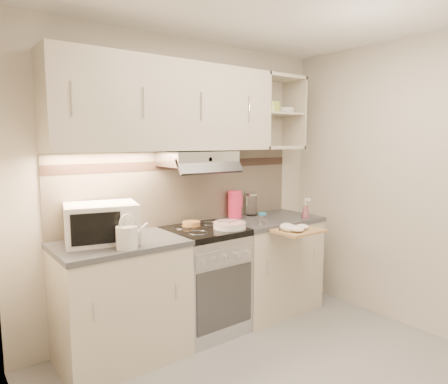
# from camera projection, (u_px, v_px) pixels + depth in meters

# --- Properties ---
(room_shell) EXTENTS (3.04, 2.84, 2.52)m
(room_shell) POSITION_uv_depth(u_px,v_px,m) (265.00, 141.00, 2.68)
(room_shell) COLOR beige
(room_shell) RESTS_ON ground
(base_cabinet_left) EXTENTS (0.90, 0.60, 0.86)m
(base_cabinet_left) POSITION_uv_depth(u_px,v_px,m) (121.00, 303.00, 2.96)
(base_cabinet_left) COLOR beige
(base_cabinet_left) RESTS_ON ground
(worktop_left) EXTENTS (0.92, 0.62, 0.04)m
(worktop_left) POSITION_uv_depth(u_px,v_px,m) (119.00, 244.00, 2.91)
(worktop_left) COLOR #47474C
(worktop_left) RESTS_ON base_cabinet_left
(base_cabinet_right) EXTENTS (0.90, 0.60, 0.86)m
(base_cabinet_right) POSITION_uv_depth(u_px,v_px,m) (268.00, 265.00, 3.86)
(base_cabinet_right) COLOR beige
(base_cabinet_right) RESTS_ON ground
(worktop_right) EXTENTS (0.92, 0.62, 0.04)m
(worktop_right) POSITION_uv_depth(u_px,v_px,m) (269.00, 220.00, 3.80)
(worktop_right) COLOR #47474C
(worktop_right) RESTS_ON base_cabinet_right
(electric_range) EXTENTS (0.60, 0.60, 0.90)m
(electric_range) POSITION_uv_depth(u_px,v_px,m) (204.00, 279.00, 3.41)
(electric_range) COLOR #B7B7BC
(electric_range) RESTS_ON ground
(microwave) EXTENTS (0.57, 0.47, 0.28)m
(microwave) POSITION_uv_depth(u_px,v_px,m) (102.00, 223.00, 2.87)
(microwave) COLOR silver
(microwave) RESTS_ON worktop_left
(watering_can) EXTENTS (0.27, 0.16, 0.24)m
(watering_can) POSITION_uv_depth(u_px,v_px,m) (128.00, 236.00, 2.71)
(watering_can) COLOR silver
(watering_can) RESTS_ON worktop_left
(plate_stack) EXTENTS (0.27, 0.27, 0.06)m
(plate_stack) POSITION_uv_depth(u_px,v_px,m) (230.00, 225.00, 3.35)
(plate_stack) COLOR white
(plate_stack) RESTS_ON electric_range
(bread_loaf) EXTENTS (0.15, 0.15, 0.04)m
(bread_loaf) POSITION_uv_depth(u_px,v_px,m) (191.00, 224.00, 3.44)
(bread_loaf) COLOR #B26E3D
(bread_loaf) RESTS_ON electric_range
(pink_pitcher) EXTENTS (0.14, 0.13, 0.26)m
(pink_pitcher) POSITION_uv_depth(u_px,v_px,m) (235.00, 204.00, 3.79)
(pink_pitcher) COLOR #FF2C5E
(pink_pitcher) RESTS_ON worktop_right
(glass_jar) EXTENTS (0.12, 0.12, 0.22)m
(glass_jar) POSITION_uv_depth(u_px,v_px,m) (252.00, 204.00, 3.92)
(glass_jar) COLOR white
(glass_jar) RESTS_ON worktop_right
(spice_jar) EXTENTS (0.07, 0.07, 0.10)m
(spice_jar) POSITION_uv_depth(u_px,v_px,m) (262.00, 218.00, 3.52)
(spice_jar) COLOR silver
(spice_jar) RESTS_ON worktop_right
(spray_bottle) EXTENTS (0.08, 0.08, 0.20)m
(spray_bottle) POSITION_uv_depth(u_px,v_px,m) (306.00, 210.00, 3.77)
(spray_bottle) COLOR pink
(spray_bottle) RESTS_ON worktop_right
(cutting_board) EXTENTS (0.40, 0.36, 0.02)m
(cutting_board) POSITION_uv_depth(u_px,v_px,m) (296.00, 230.00, 3.40)
(cutting_board) COLOR tan
(cutting_board) RESTS_ON base_cabinet_right
(dish_towel) EXTENTS (0.28, 0.26, 0.06)m
(dish_towel) POSITION_uv_depth(u_px,v_px,m) (296.00, 227.00, 3.35)
(dish_towel) COLOR white
(dish_towel) RESTS_ON cutting_board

